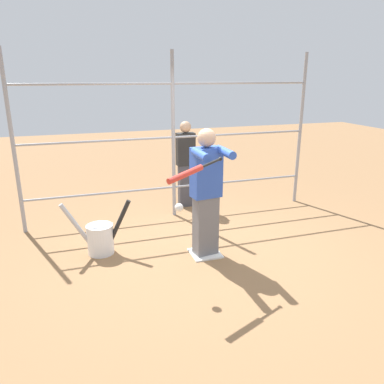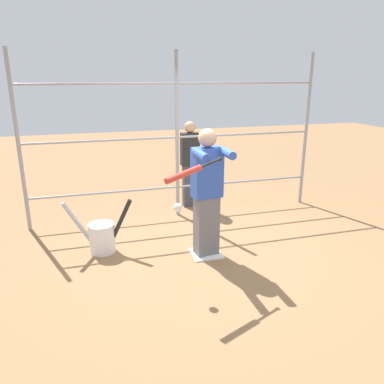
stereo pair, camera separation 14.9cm
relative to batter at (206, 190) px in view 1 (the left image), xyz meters
name	(u,v)px [view 1 (the left image)]	position (x,y,z in m)	size (l,w,h in m)	color
ground_plane	(205,254)	(0.00, -0.02, -0.94)	(24.00, 24.00, 0.00)	olive
home_plate	(205,253)	(0.00, -0.02, -0.93)	(0.40, 0.40, 0.02)	white
fence_backstop	(173,137)	(0.00, -1.62, 0.44)	(4.94, 0.06, 2.75)	#939399
batter	(206,190)	(0.00, 0.00, 0.00)	(0.44, 0.62, 1.73)	slate
baseball_bat_swinging	(190,172)	(0.44, 0.69, 0.44)	(0.76, 0.45, 0.16)	black
softball_in_flight	(179,207)	(0.55, 0.60, 0.02)	(0.10, 0.10, 0.10)	white
bat_bucket	(100,238)	(1.36, -0.49, -0.71)	(0.93, 0.37, 0.78)	white
bystander_behind_fence	(186,163)	(-0.34, -2.02, -0.11)	(0.33, 0.20, 1.58)	#3F3F47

